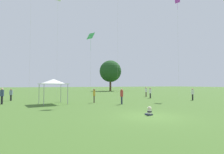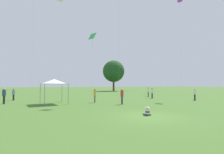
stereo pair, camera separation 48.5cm
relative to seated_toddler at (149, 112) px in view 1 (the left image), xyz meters
The scene contains 14 objects.
ground_plane 0.50m from the seated_toddler, 118.43° to the right, with size 300.00×300.00×0.00m, color #426628.
seated_toddler is the anchor object (origin of this frame).
person_standing_0 19.27m from the seated_toddler, 55.70° to the left, with size 0.42×0.42×1.72m.
person_standing_1 15.88m from the seated_toddler, 53.45° to the left, with size 0.49×0.49×1.65m.
person_standing_2 7.17m from the seated_toddler, 79.04° to the left, with size 0.39×0.39×1.75m.
person_standing_3 19.95m from the seated_toddler, 121.83° to the left, with size 0.56×0.56×1.60m.
person_standing_4 16.46m from the seated_toddler, 131.48° to the left, with size 0.48×0.48×1.82m.
person_standing_5 9.88m from the seated_toddler, 95.60° to the left, with size 0.40×0.40×1.68m.
person_standing_6 15.03m from the seated_toddler, 30.41° to the left, with size 0.46×0.46×1.67m.
canopy_tent 11.95m from the seated_toddler, 118.79° to the left, with size 3.22×3.22×2.82m.
kite_0 24.67m from the seated_toddler, 39.12° to the left, with size 0.52×0.89×17.25m.
kite_2 28.52m from the seated_toddler, 100.11° to the left, with size 1.41×1.00×18.84m.
kite_3 18.85m from the seated_toddler, 88.14° to the left, with size 1.17×1.41×10.55m.
distant_tree_1 48.10m from the seated_toddler, 70.00° to the left, with size 7.49×7.49×10.55m.
Camera 1 is at (-7.36, -10.08, 2.20)m, focal length 28.00 mm.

